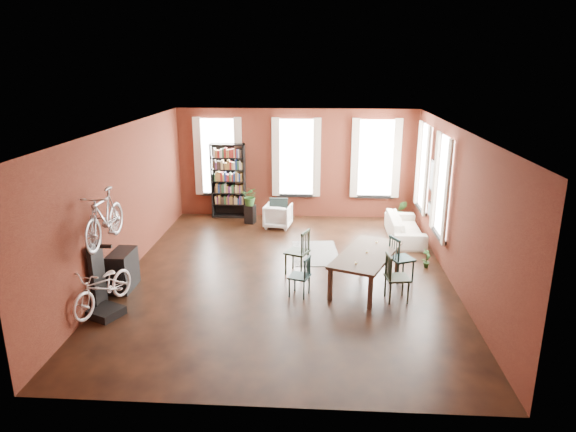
# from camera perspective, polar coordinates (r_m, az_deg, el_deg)

# --- Properties ---
(room) EXTENTS (9.00, 9.04, 3.22)m
(room) POSITION_cam_1_polar(r_m,az_deg,el_deg) (11.23, 1.28, 4.74)
(room) COLOR black
(room) RESTS_ON ground
(dining_table) EXTENTS (1.70, 2.32, 0.72)m
(dining_table) POSITION_cam_1_polar(r_m,az_deg,el_deg) (10.78, 8.66, -5.88)
(dining_table) COLOR #48382B
(dining_table) RESTS_ON ground
(dining_chair_a) EXTENTS (0.48, 0.48, 0.82)m
(dining_chair_a) POSITION_cam_1_polar(r_m,az_deg,el_deg) (10.21, 1.27, -6.69)
(dining_chair_a) COLOR #183536
(dining_chair_a) RESTS_ON ground
(dining_chair_b) EXTENTS (0.60, 0.60, 1.00)m
(dining_chair_b) POSITION_cam_1_polar(r_m,az_deg,el_deg) (11.23, 1.02, -3.99)
(dining_chair_b) COLOR black
(dining_chair_b) RESTS_ON ground
(dining_chair_c) EXTENTS (0.49, 0.49, 0.94)m
(dining_chair_c) POSITION_cam_1_polar(r_m,az_deg,el_deg) (10.21, 12.05, -6.72)
(dining_chair_c) COLOR black
(dining_chair_c) RESTS_ON ground
(dining_chair_d) EXTENTS (0.59, 0.59, 0.97)m
(dining_chair_d) POSITION_cam_1_polar(r_m,az_deg,el_deg) (11.14, 12.49, -4.62)
(dining_chair_d) COLOR #193839
(dining_chair_d) RESTS_ON ground
(bookshelf) EXTENTS (1.00, 0.32, 2.20)m
(bookshelf) POSITION_cam_1_polar(r_m,az_deg,el_deg) (15.28, -6.64, 3.90)
(bookshelf) COLOR black
(bookshelf) RESTS_ON ground
(white_armchair) EXTENTS (0.80, 0.76, 0.73)m
(white_armchair) POSITION_cam_1_polar(r_m,az_deg,el_deg) (14.37, -1.12, 0.15)
(white_armchair) COLOR silver
(white_armchair) RESTS_ON ground
(cream_sofa) EXTENTS (0.61, 2.08, 0.81)m
(cream_sofa) POSITION_cam_1_polar(r_m,az_deg,el_deg) (13.77, 12.89, -0.85)
(cream_sofa) COLOR beige
(cream_sofa) RESTS_ON ground
(striped_rug) EXTENTS (1.23, 1.81, 0.01)m
(striped_rug) POSITION_cam_1_polar(r_m,az_deg,el_deg) (12.54, 3.08, -4.13)
(striped_rug) COLOR black
(striped_rug) RESTS_ON ground
(bike_trainer) EXTENTS (0.70, 0.70, 0.15)m
(bike_trainer) POSITION_cam_1_polar(r_m,az_deg,el_deg) (10.12, -19.58, -10.05)
(bike_trainer) COLOR black
(bike_trainer) RESTS_ON ground
(bike_wall_rack) EXTENTS (0.16, 0.60, 1.30)m
(bike_wall_rack) POSITION_cam_1_polar(r_m,az_deg,el_deg) (10.23, -20.40, -6.30)
(bike_wall_rack) COLOR black
(bike_wall_rack) RESTS_ON ground
(console_table) EXTENTS (0.40, 0.80, 0.80)m
(console_table) POSITION_cam_1_polar(r_m,az_deg,el_deg) (11.04, -17.85, -5.75)
(console_table) COLOR black
(console_table) RESTS_ON ground
(plant_stand) EXTENTS (0.33, 0.33, 0.53)m
(plant_stand) POSITION_cam_1_polar(r_m,az_deg,el_deg) (14.81, -4.21, 0.21)
(plant_stand) COLOR black
(plant_stand) RESTS_ON ground
(plant_by_sofa) EXTENTS (0.42, 0.67, 0.28)m
(plant_by_sofa) POSITION_cam_1_polar(r_m,az_deg,el_deg) (15.29, 12.38, -0.09)
(plant_by_sofa) COLOR #275020
(plant_by_sofa) RESTS_ON ground
(plant_small) EXTENTS (0.50, 0.46, 0.16)m
(plant_small) POSITION_cam_1_polar(r_m,az_deg,el_deg) (12.06, 15.09, -5.22)
(plant_small) COLOR #285220
(plant_small) RESTS_ON ground
(bicycle_floor) EXTENTS (0.75, 0.95, 1.58)m
(bicycle_floor) POSITION_cam_1_polar(r_m,az_deg,el_deg) (9.81, -20.05, -5.41)
(bicycle_floor) COLOR white
(bicycle_floor) RESTS_ON bike_trainer
(bicycle_hung) EXTENTS (0.47, 1.00, 1.66)m
(bicycle_hung) POSITION_cam_1_polar(r_m,az_deg,el_deg) (9.67, -19.93, 1.72)
(bicycle_hung) COLOR #A5A8AD
(bicycle_hung) RESTS_ON bike_wall_rack
(plant_on_stand) EXTENTS (0.59, 0.63, 0.43)m
(plant_on_stand) POSITION_cam_1_polar(r_m,az_deg,el_deg) (14.64, -4.20, 1.98)
(plant_on_stand) COLOR #2B5E25
(plant_on_stand) RESTS_ON plant_stand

